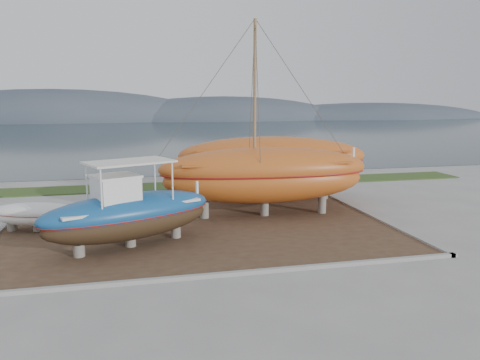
{
  "coord_description": "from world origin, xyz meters",
  "views": [
    {
      "loc": [
        -2.97,
        -17.31,
        6.1
      ],
      "look_at": [
        1.98,
        4.0,
        2.32
      ],
      "focal_mm": 35.0,
      "sensor_mm": 36.0,
      "label": 1
    }
  ],
  "objects": [
    {
      "name": "grass_strip",
      "position": [
        0.0,
        15.5,
        0.04
      ],
      "size": [
        44.0,
        3.0,
        0.08
      ],
      "primitive_type": "cube",
      "color": "#284219",
      "rests_on": "ground"
    },
    {
      "name": "sea",
      "position": [
        0.0,
        70.0,
        0.0
      ],
      "size": [
        260.0,
        100.0,
        0.04
      ],
      "primitive_type": null,
      "color": "#16272C",
      "rests_on": "ground"
    },
    {
      "name": "curb_frame",
      "position": [
        0.0,
        4.0,
        0.07
      ],
      "size": [
        18.6,
        12.6,
        0.15
      ],
      "primitive_type": null,
      "color": "gray",
      "rests_on": "ground"
    },
    {
      "name": "white_dinghy",
      "position": [
        -7.38,
        5.31,
        0.7
      ],
      "size": [
        4.57,
        2.77,
        1.29
      ],
      "primitive_type": null,
      "rotation": [
        0.0,
        0.0,
        -0.29
      ],
      "color": "white",
      "rests_on": "dirt_patch"
    },
    {
      "name": "orange_sailboat",
      "position": [
        3.71,
        5.77,
        5.04
      ],
      "size": [
        11.15,
        3.83,
        9.95
      ],
      "primitive_type": null,
      "rotation": [
        0.0,
        0.0,
        -0.05
      ],
      "color": "#AD511A",
      "rests_on": "dirt_patch"
    },
    {
      "name": "mountain_ridge",
      "position": [
        0.0,
        125.0,
        0.0
      ],
      "size": [
        200.0,
        36.0,
        20.0
      ],
      "primitive_type": null,
      "color": "#333D49",
      "rests_on": "ground"
    },
    {
      "name": "orange_bare_hull",
      "position": [
        5.28,
        9.66,
        1.92
      ],
      "size": [
        11.81,
        5.47,
        3.73
      ],
      "primitive_type": null,
      "rotation": [
        0.0,
        0.0,
        -0.19
      ],
      "color": "#AD511A",
      "rests_on": "dirt_patch"
    },
    {
      "name": "dirt_patch",
      "position": [
        0.0,
        4.0,
        0.03
      ],
      "size": [
        18.0,
        12.0,
        0.06
      ],
      "primitive_type": "cube",
      "color": "#422D1E",
      "rests_on": "ground"
    },
    {
      "name": "ground",
      "position": [
        0.0,
        0.0,
        0.0
      ],
      "size": [
        140.0,
        140.0,
        0.0
      ],
      "primitive_type": "plane",
      "color": "gray",
      "rests_on": "ground"
    },
    {
      "name": "blue_caique",
      "position": [
        -3.18,
        1.96,
        1.84
      ],
      "size": [
        7.71,
        5.1,
        3.57
      ],
      "primitive_type": null,
      "rotation": [
        0.0,
        0.0,
        0.41
      ],
      "color": "#154C87",
      "rests_on": "dirt_patch"
    }
  ]
}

